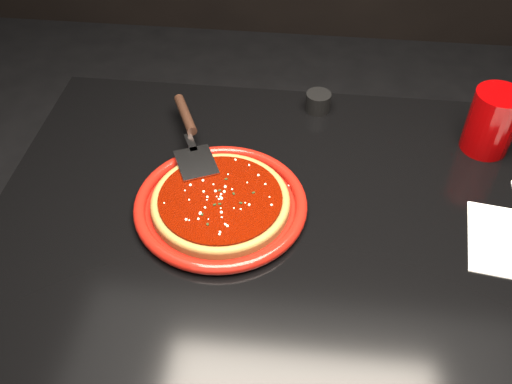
# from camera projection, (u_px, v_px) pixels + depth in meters

# --- Properties ---
(table) EXTENTS (1.20, 0.80, 0.75)m
(table) POSITION_uv_depth(u_px,v_px,m) (312.00, 339.00, 1.26)
(table) COLOR black
(table) RESTS_ON floor
(plate) EXTENTS (0.31, 0.31, 0.02)m
(plate) POSITION_uv_depth(u_px,v_px,m) (221.00, 205.00, 1.01)
(plate) COLOR maroon
(plate) RESTS_ON table
(pizza_crust) EXTENTS (0.25, 0.25, 0.01)m
(pizza_crust) POSITION_uv_depth(u_px,v_px,m) (221.00, 203.00, 1.01)
(pizza_crust) COLOR brown
(pizza_crust) RESTS_ON plate
(pizza_crust_rim) EXTENTS (0.25, 0.25, 0.02)m
(pizza_crust_rim) POSITION_uv_depth(u_px,v_px,m) (220.00, 201.00, 1.01)
(pizza_crust_rim) COLOR brown
(pizza_crust_rim) RESTS_ON plate
(pizza_sauce) EXTENTS (0.22, 0.22, 0.01)m
(pizza_sauce) POSITION_uv_depth(u_px,v_px,m) (220.00, 199.00, 1.00)
(pizza_sauce) COLOR #620B00
(pizza_sauce) RESTS_ON plate
(parmesan_dusting) EXTENTS (0.21, 0.21, 0.01)m
(parmesan_dusting) POSITION_uv_depth(u_px,v_px,m) (220.00, 197.00, 1.00)
(parmesan_dusting) COLOR #FFF5CA
(parmesan_dusting) RESTS_ON plate
(basil_flecks) EXTENTS (0.19, 0.19, 0.00)m
(basil_flecks) POSITION_uv_depth(u_px,v_px,m) (220.00, 197.00, 1.00)
(basil_flecks) COLOR black
(basil_flecks) RESTS_ON plate
(pizza_server) EXTENTS (0.20, 0.30, 0.02)m
(pizza_server) POSITION_uv_depth(u_px,v_px,m) (191.00, 135.00, 1.11)
(pizza_server) COLOR silver
(pizza_server) RESTS_ON plate
(cup) EXTENTS (0.11, 0.11, 0.13)m
(cup) POSITION_uv_depth(u_px,v_px,m) (492.00, 121.00, 1.10)
(cup) COLOR #900203
(cup) RESTS_ON table
(ramekin) EXTENTS (0.07, 0.07, 0.04)m
(ramekin) POSITION_uv_depth(u_px,v_px,m) (318.00, 102.00, 1.22)
(ramekin) COLOR black
(ramekin) RESTS_ON table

